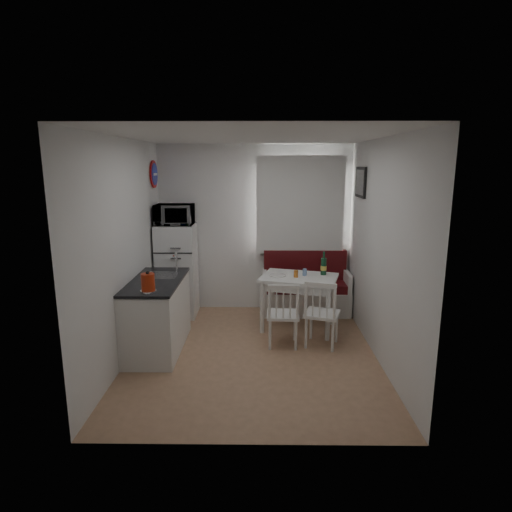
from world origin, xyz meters
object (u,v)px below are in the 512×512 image
(dining_table, at_px, (299,282))
(fridge, at_px, (177,270))
(chair_left, at_px, (283,308))
(chair_right, at_px, (323,307))
(kitchen_counter, at_px, (158,314))
(microwave, at_px, (174,215))
(kettle, at_px, (148,282))
(bench, at_px, (305,293))
(wine_bottle, at_px, (324,263))

(dining_table, distance_m, fridge, 1.90)
(chair_left, xyz_separation_m, chair_right, (0.50, -0.00, 0.02))
(kitchen_counter, relative_size, chair_right, 2.54)
(microwave, xyz_separation_m, kettle, (0.03, -1.73, -0.55))
(bench, bearing_deg, kitchen_counter, -145.78)
(dining_table, relative_size, chair_left, 2.57)
(kettle, bearing_deg, microwave, 90.99)
(kitchen_counter, bearing_deg, fridge, 89.10)
(chair_right, distance_m, microwave, 2.58)
(kitchen_counter, height_order, fridge, fridge)
(dining_table, bearing_deg, chair_right, -53.38)
(microwave, distance_m, wine_bottle, 2.29)
(dining_table, bearing_deg, wine_bottle, 31.86)
(chair_right, bearing_deg, kitchen_counter, -161.29)
(chair_right, height_order, fridge, fridge)
(chair_right, bearing_deg, chair_left, -162.28)
(wine_bottle, bearing_deg, dining_table, -164.05)
(bench, xyz_separation_m, wine_bottle, (0.19, -0.57, 0.61))
(kitchen_counter, height_order, bench, kitchen_counter)
(chair_right, distance_m, fridge, 2.40)
(microwave, bearing_deg, fridge, 90.00)
(microwave, height_order, wine_bottle, microwave)
(kitchen_counter, bearing_deg, chair_left, 0.95)
(dining_table, bearing_deg, microwave, -179.82)
(bench, height_order, kettle, kettle)
(fridge, xyz_separation_m, microwave, (0.00, -0.05, 0.86))
(chair_left, bearing_deg, bench, 74.59)
(kitchen_counter, distance_m, kettle, 0.78)
(dining_table, height_order, kettle, kettle)
(dining_table, height_order, microwave, microwave)
(kettle, bearing_deg, chair_left, 20.16)
(chair_left, distance_m, chair_right, 0.50)
(kitchen_counter, bearing_deg, bench, 34.22)
(chair_right, xyz_separation_m, microwave, (-2.06, 1.17, 1.02))
(dining_table, xyz_separation_m, chair_left, (-0.25, -0.66, -0.15))
(dining_table, relative_size, fridge, 0.84)
(dining_table, distance_m, kettle, 2.18)
(microwave, bearing_deg, chair_right, -29.61)
(bench, relative_size, dining_table, 1.15)
(chair_right, bearing_deg, kettle, -146.54)
(dining_table, xyz_separation_m, fridge, (-1.81, 0.56, 0.03))
(bench, relative_size, chair_right, 2.62)
(kettle, bearing_deg, chair_right, 15.39)
(wine_bottle, bearing_deg, microwave, 169.26)
(dining_table, distance_m, chair_left, 0.72)
(fridge, bearing_deg, bench, 3.23)
(kettle, height_order, wine_bottle, kettle)
(chair_left, xyz_separation_m, kettle, (-1.53, -0.56, 0.49))
(kettle, bearing_deg, wine_bottle, 31.78)
(bench, bearing_deg, microwave, -175.32)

